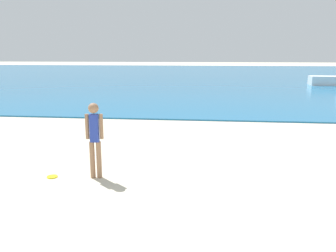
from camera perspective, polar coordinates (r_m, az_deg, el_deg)
name	(u,v)px	position (r m, az deg, el deg)	size (l,w,h in m)	color
water	(204,74)	(43.49, 5.98, 8.49)	(160.00, 60.00, 0.06)	#1E6B9E
person_standing	(95,136)	(7.40, -12.05, -1.63)	(0.37, 0.22, 1.62)	#936B4C
frisbee	(52,177)	(7.92, -18.62, -7.96)	(0.22, 0.22, 0.03)	yellow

